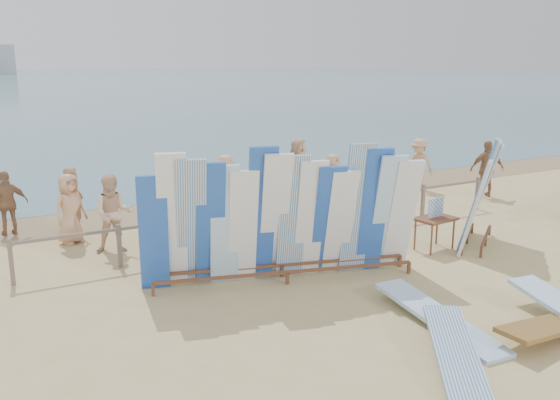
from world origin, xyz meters
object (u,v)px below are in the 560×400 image
beach_chair_right (307,218)px  beachgoer_1 (75,202)px  flat_board_a (437,324)px  beachgoer_9 (419,164)px  stroller (306,210)px  beachgoer_3 (226,184)px  beach_chair_left (317,210)px  beachgoer_6 (332,181)px  side_surfboard_rack (480,197)px  vendor_table (434,233)px  flat_board_e (457,373)px  beachgoer_10 (487,169)px  beachgoer_0 (70,209)px  beachgoer_4 (303,183)px  beachgoer_5 (299,168)px  main_surfboard_rack (285,221)px  beachgoer_extra_1 (8,203)px  beachgoer_2 (113,214)px

beach_chair_right → beachgoer_1: (-5.18, 1.99, 0.59)m
flat_board_a → beachgoer_9: bearing=53.3°
stroller → beachgoer_3: beachgoer_3 is taller
beach_chair_left → beachgoer_6: beachgoer_6 is taller
side_surfboard_rack → beachgoer_1: bearing=110.3°
flat_board_a → beachgoer_1: (-4.10, 7.76, 0.84)m
beachgoer_3 → vendor_table: bearing=-109.9°
flat_board_e → beachgoer_10: beachgoer_10 is taller
stroller → beachgoer_10: bearing=8.0°
beachgoer_0 → beachgoer_4: size_ratio=1.00×
beachgoer_3 → beachgoer_5: size_ratio=0.89×
flat_board_e → beachgoer_3: 9.49m
beachgoer_0 → beachgoer_3: size_ratio=1.01×
side_surfboard_rack → beach_chair_left: bearing=84.1°
side_surfboard_rack → beachgoer_0: bearing=113.6°
beachgoer_9 → beachgoer_1: beachgoer_1 is taller
beachgoer_4 → beachgoer_5: size_ratio=0.90×
beachgoer_9 → beachgoer_10: 2.12m
side_surfboard_rack → beach_chair_left: side_surfboard_rack is taller
main_surfboard_rack → beachgoer_extra_1: 7.20m
side_surfboard_rack → flat_board_e: side_surfboard_rack is taller
beach_chair_left → flat_board_e: bearing=-83.9°
flat_board_a → beachgoer_6: 7.64m
beachgoer_2 → beachgoer_10: bearing=14.1°
beach_chair_right → beachgoer_1: beachgoer_1 is taller
beachgoer_9 → beachgoer_1: (-10.68, -0.13, 0.01)m
beachgoer_2 → beachgoer_4: bearing=24.9°
beachgoer_5 → beachgoer_10: bearing=-107.5°
stroller → beachgoer_5: (1.44, 2.83, 0.52)m
beachgoer_6 → beachgoer_extra_1: 8.33m
side_surfboard_rack → beachgoer_6: bearing=66.0°
beach_chair_left → beachgoer_1: bearing=-170.9°
beachgoer_5 → side_surfboard_rack: bearing=-158.7°
beachgoer_0 → beachgoer_10: size_ratio=0.94×
flat_board_a → stroller: 6.12m
flat_board_e → beachgoer_4: (2.62, 8.39, 0.81)m
flat_board_a → beachgoer_3: bearing=93.6°
flat_board_a → beachgoer_2: size_ratio=1.57×
stroller → beachgoer_10: size_ratio=0.56×
beachgoer_1 → beachgoer_5: size_ratio=0.93×
beach_chair_right → beachgoer_0: 5.61m
beachgoer_10 → beachgoer_4: size_ratio=1.06×
beachgoer_0 → beachgoer_6: bearing=-29.8°
beachgoer_2 → beachgoer_9: bearing=24.3°
beachgoer_extra_1 → beachgoer_0: bearing=124.7°
beachgoer_4 → beach_chair_left: bearing=48.5°
main_surfboard_rack → vendor_table: 3.88m
stroller → beachgoer_9: 5.72m
main_surfboard_rack → beachgoer_5: 7.09m
beachgoer_9 → beachgoer_10: size_ratio=0.96×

